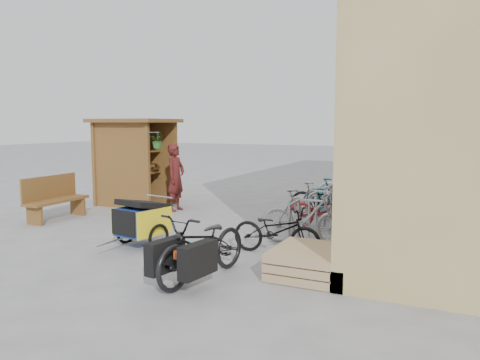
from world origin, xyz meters
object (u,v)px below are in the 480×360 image
at_px(child_trailer, 142,219).
at_px(bike_6, 341,193).
at_px(cargo_bike, 202,246).
at_px(person_kiosk, 176,178).
at_px(kiosk, 132,150).
at_px(bike_0, 276,231).
at_px(pallet_stack, 308,262).
at_px(bike_4, 328,199).
at_px(shopping_carts, 385,181).
at_px(bike_1, 305,217).
at_px(bike_2, 326,209).
at_px(bike_7, 349,189).
at_px(bike_3, 318,204).
at_px(bench, 54,197).
at_px(bike_5, 336,198).

height_order(child_trailer, bike_6, bike_6).
bearing_deg(cargo_bike, person_kiosk, 135.50).
xyz_separation_m(kiosk, bike_0, (5.44, -3.02, -1.13)).
distance_m(pallet_stack, cargo_bike, 1.61).
xyz_separation_m(person_kiosk, bike_4, (3.87, 0.64, -0.38)).
bearing_deg(person_kiosk, shopping_carts, -50.16).
relative_size(bike_1, bike_2, 1.05).
bearing_deg(person_kiosk, bike_7, -62.35).
xyz_separation_m(bike_3, bike_6, (-0.00, 2.16, -0.04)).
relative_size(bike_4, bike_7, 1.03).
distance_m(bench, bike_5, 6.76).
xyz_separation_m(bench, bike_2, (6.12, 1.73, -0.09)).
bearing_deg(kiosk, bike_7, 18.75).
distance_m(cargo_bike, bike_4, 5.15).
distance_m(bench, bike_6, 7.17).
bearing_deg(bike_4, bike_5, -26.83).
relative_size(person_kiosk, bike_1, 1.00).
relative_size(bench, bike_7, 0.91).
xyz_separation_m(child_trailer, bike_3, (2.50, 3.03, -0.02)).
bearing_deg(bike_4, child_trailer, 148.15).
distance_m(bike_0, bike_7, 4.93).
height_order(kiosk, bench, kiosk).
xyz_separation_m(child_trailer, bike_4, (2.47, 3.94, -0.02)).
height_order(bike_3, bike_7, bike_7).
height_order(pallet_stack, bench, bench).
distance_m(child_trailer, bike_1, 3.05).
relative_size(cargo_bike, bike_7, 1.11).
bearing_deg(shopping_carts, bike_4, -103.77).
height_order(bike_2, bike_3, bike_3).
distance_m(child_trailer, person_kiosk, 3.61).
relative_size(bike_1, bike_3, 1.06).
relative_size(bench, bike_0, 1.03).
height_order(kiosk, bike_7, kiosk).
relative_size(pallet_stack, bike_1, 0.69).
relative_size(cargo_bike, bike_0, 1.25).
bearing_deg(bike_3, kiosk, 96.47).
height_order(pallet_stack, bike_6, bike_6).
relative_size(child_trailer, bike_5, 1.01).
distance_m(shopping_carts, bike_4, 3.45).
xyz_separation_m(bench, person_kiosk, (1.99, 2.20, 0.34)).
xyz_separation_m(person_kiosk, bike_3, (3.90, -0.27, -0.38)).
height_order(bike_3, bike_5, bike_3).
bearing_deg(bike_6, bench, 114.33).
xyz_separation_m(pallet_stack, cargo_bike, (-1.31, -0.87, 0.29)).
bearing_deg(bench, bike_7, 34.20).
bearing_deg(bike_1, bike_4, 1.44).
bearing_deg(child_trailer, cargo_bike, -20.73).
bearing_deg(bench, bike_6, 33.11).
bearing_deg(bench, bike_3, 16.46).
bearing_deg(bike_3, bike_6, 11.93).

